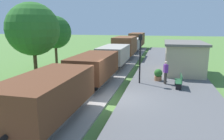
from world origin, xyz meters
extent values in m
plane|color=#517A38|center=(0.00, 0.00, 0.00)|extent=(160.00, 160.00, 0.00)
cube|color=#565659|center=(3.20, 0.00, 0.12)|extent=(6.00, 60.00, 0.25)
cube|color=gray|center=(-2.40, 0.00, 0.06)|extent=(3.80, 60.00, 0.12)
cube|color=slate|center=(-1.68, 0.00, 0.19)|extent=(0.07, 60.00, 0.14)
cube|color=slate|center=(-3.12, 0.00, 0.19)|extent=(0.07, 60.00, 0.14)
cube|color=brown|center=(-2.40, -3.73, 1.58)|extent=(2.50, 5.60, 1.60)
cube|color=black|center=(-2.40, -3.73, 0.93)|extent=(2.10, 5.15, 0.50)
cylinder|color=black|center=(-2.40, -1.94, 0.68)|extent=(1.56, 0.84, 0.84)
cylinder|color=black|center=(-2.40, -5.52, 0.68)|extent=(1.56, 0.84, 0.84)
cylinder|color=black|center=(-2.40, -0.78, 0.93)|extent=(0.20, 0.30, 0.20)
cylinder|color=black|center=(-2.40, -6.68, 0.93)|extent=(0.20, 0.30, 0.20)
cube|color=brown|center=(-2.40, 2.87, 1.58)|extent=(2.50, 5.60, 1.60)
cube|color=black|center=(-2.40, 2.87, 0.93)|extent=(2.10, 5.15, 0.50)
cylinder|color=black|center=(-2.40, 4.66, 0.68)|extent=(1.56, 0.84, 0.84)
cylinder|color=black|center=(-2.40, 1.08, 0.68)|extent=(1.56, 0.84, 0.84)
cylinder|color=black|center=(-2.40, 5.82, 0.93)|extent=(0.20, 0.30, 0.20)
cylinder|color=black|center=(-2.40, -0.08, 0.93)|extent=(0.20, 0.30, 0.20)
cube|color=gray|center=(-2.40, 9.47, 1.58)|extent=(2.50, 5.60, 1.60)
cube|color=black|center=(-2.40, 9.47, 0.93)|extent=(2.10, 5.15, 0.50)
cylinder|color=black|center=(-2.40, 11.26, 0.68)|extent=(1.56, 0.84, 0.84)
cylinder|color=black|center=(-2.40, 7.68, 0.68)|extent=(1.56, 0.84, 0.84)
cylinder|color=black|center=(-2.40, 12.42, 0.93)|extent=(0.20, 0.30, 0.20)
cylinder|color=black|center=(-2.40, 6.52, 0.93)|extent=(0.20, 0.30, 0.20)
cube|color=brown|center=(-2.40, 16.07, 1.88)|extent=(2.50, 5.60, 2.20)
cube|color=black|center=(-2.40, 16.07, 0.93)|extent=(2.10, 5.15, 0.50)
cylinder|color=black|center=(-2.40, 17.86, 0.68)|extent=(1.56, 0.84, 0.84)
cylinder|color=black|center=(-2.40, 14.28, 0.68)|extent=(1.56, 0.84, 0.84)
cylinder|color=black|center=(-2.40, 19.02, 0.93)|extent=(0.20, 0.30, 0.20)
cylinder|color=black|center=(-2.40, 13.12, 0.93)|extent=(0.20, 0.30, 0.20)
cube|color=gray|center=(-2.40, 22.67, 1.58)|extent=(2.50, 5.60, 1.60)
cube|color=black|center=(-2.40, 22.67, 0.93)|extent=(2.10, 5.15, 0.50)
cylinder|color=black|center=(-2.40, 24.46, 0.68)|extent=(1.56, 0.84, 0.84)
cylinder|color=black|center=(-2.40, 20.88, 0.68)|extent=(1.56, 0.84, 0.84)
cylinder|color=black|center=(-2.40, 25.62, 0.93)|extent=(0.20, 0.30, 0.20)
cylinder|color=black|center=(-2.40, 19.72, 0.93)|extent=(0.20, 0.30, 0.20)
cube|color=brown|center=(-2.40, 29.27, 1.88)|extent=(2.50, 5.60, 2.20)
cube|color=black|center=(-2.40, 29.27, 0.93)|extent=(2.10, 5.15, 0.50)
cylinder|color=black|center=(-2.40, 31.06, 0.68)|extent=(1.56, 0.84, 0.84)
cylinder|color=black|center=(-2.40, 27.48, 0.68)|extent=(1.56, 0.84, 0.84)
cylinder|color=black|center=(-2.40, 32.22, 0.93)|extent=(0.20, 0.30, 0.20)
cylinder|color=black|center=(-2.40, 26.32, 0.93)|extent=(0.20, 0.30, 0.20)
cube|color=tan|center=(4.40, 8.41, 1.55)|extent=(3.20, 5.50, 2.60)
cube|color=#66605B|center=(4.40, 8.41, 2.94)|extent=(3.50, 5.80, 0.18)
cube|color=black|center=(2.79, 7.31, 1.68)|extent=(0.03, 0.90, 0.80)
cube|color=#1E4C2D|center=(3.66, 3.11, 0.69)|extent=(0.42, 1.50, 0.04)
cube|color=#1E4C2D|center=(3.85, 3.11, 0.93)|extent=(0.04, 1.50, 0.45)
cube|color=black|center=(3.66, 2.51, 0.46)|extent=(0.38, 0.06, 0.42)
cube|color=black|center=(3.66, 3.71, 0.46)|extent=(0.38, 0.06, 0.42)
cylinder|color=#38332D|center=(2.81, 3.78, 0.68)|extent=(0.15, 0.15, 0.86)
cylinder|color=#38332D|center=(2.76, 3.93, 0.68)|extent=(0.15, 0.15, 0.86)
cube|color=#662D8C|center=(2.79, 3.85, 1.41)|extent=(0.35, 0.44, 0.60)
sphere|color=beige|center=(2.79, 3.85, 1.85)|extent=(0.22, 0.22, 0.22)
cylinder|color=#9E6642|center=(2.25, 4.72, 0.42)|extent=(0.56, 0.56, 0.34)
sphere|color=#2D6B28|center=(2.25, 4.72, 0.85)|extent=(0.64, 0.64, 0.64)
cylinder|color=black|center=(0.91, 3.65, 1.85)|extent=(0.11, 0.11, 3.20)
cube|color=black|center=(0.91, 3.65, 3.63)|extent=(0.28, 0.28, 0.36)
sphere|color=#F2E5BF|center=(0.91, 3.65, 3.63)|extent=(0.20, 0.20, 0.20)
cone|color=black|center=(0.91, 3.65, 3.87)|extent=(0.20, 0.20, 0.16)
cylinder|color=#4C3823|center=(-7.14, 2.66, 1.36)|extent=(0.28, 0.28, 2.72)
sphere|color=#2D6B28|center=(-7.14, 2.66, 4.22)|extent=(4.01, 4.01, 4.01)
cylinder|color=#4C3823|center=(-8.75, 9.12, 1.23)|extent=(0.28, 0.28, 2.46)
sphere|color=#235B23|center=(-8.75, 9.12, 3.76)|extent=(3.45, 3.45, 3.45)
camera|label=1|loc=(2.49, -11.98, 4.56)|focal=34.36mm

